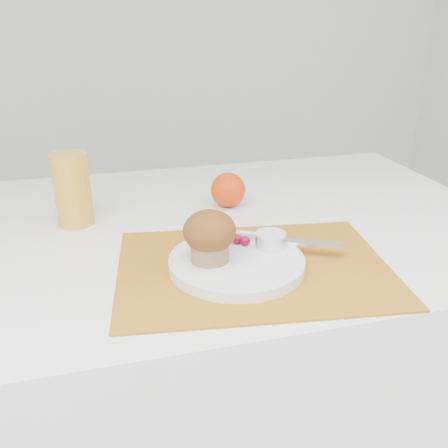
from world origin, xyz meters
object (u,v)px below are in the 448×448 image
object	(u,v)px
juice_glass	(72,189)
table	(218,370)
plate	(237,263)
orange	(228,190)
muffin	(210,235)

from	to	relation	value
juice_glass	table	bearing A→B (deg)	-14.06
plate	orange	size ratio (longest dim) A/B	2.97
orange	muffin	distance (m)	0.30
table	muffin	world-z (taller)	muffin
table	juice_glass	size ratio (longest dim) A/B	8.25
plate	muffin	xyz separation A→B (m)	(-0.04, 0.00, 0.05)
table	juice_glass	bearing A→B (deg)	165.94
orange	muffin	xyz separation A→B (m)	(-0.11, -0.28, 0.03)
plate	orange	xyz separation A→B (m)	(0.07, 0.29, 0.02)
orange	muffin	bearing A→B (deg)	-111.18
juice_glass	muffin	world-z (taller)	juice_glass
juice_glass	muffin	bearing A→B (deg)	-51.62
juice_glass	muffin	size ratio (longest dim) A/B	1.69
juice_glass	muffin	distance (m)	0.34
orange	juice_glass	distance (m)	0.32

